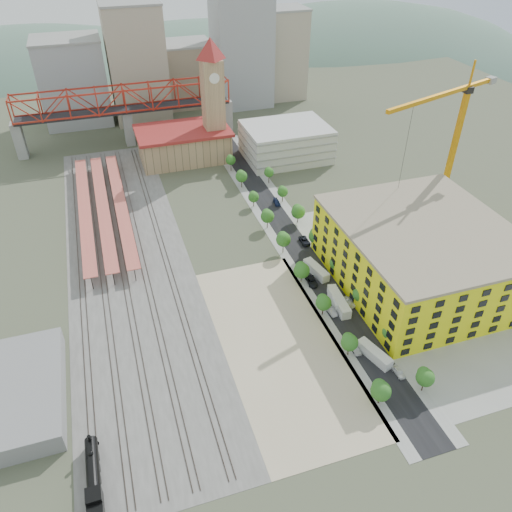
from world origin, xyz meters
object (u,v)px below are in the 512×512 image
object	(u,v)px
clock_tower	(212,89)
car_0	(356,348)
tower_crane	(453,129)
construction_building	(421,254)
site_trailer_d	(316,270)
locomotive	(94,484)
site_trailer_b	(339,303)
site_trailer_a	(374,354)
site_trailer_c	(335,298)

from	to	relation	value
clock_tower	car_0	bearing A→B (deg)	-87.60
tower_crane	construction_building	bearing A→B (deg)	-130.91
site_trailer_d	locomotive	bearing A→B (deg)	-155.62
site_trailer_b	site_trailer_d	size ratio (longest dim) A/B	1.05
locomotive	construction_building	bearing A→B (deg)	21.42
clock_tower	construction_building	world-z (taller)	clock_tower
site_trailer_a	site_trailer_b	distance (m)	19.26
locomotive	site_trailer_d	bearing A→B (deg)	36.02
site_trailer_a	car_0	size ratio (longest dim) A/B	2.16
tower_crane	car_0	world-z (taller)	tower_crane
site_trailer_b	car_0	distance (m)	16.00
site_trailer_d	site_trailer_b	bearing A→B (deg)	-101.64
site_trailer_a	clock_tower	bearing A→B (deg)	76.70
site_trailer_c	site_trailer_d	bearing A→B (deg)	101.10
tower_crane	site_trailer_b	world-z (taller)	tower_crane
site_trailer_c	site_trailer_d	size ratio (longest dim) A/B	0.92
tower_crane	car_0	size ratio (longest dim) A/B	11.52
locomotive	site_trailer_a	bearing A→B (deg)	11.31
clock_tower	site_trailer_b	bearing A→B (deg)	-85.59
construction_building	site_trailer_a	size ratio (longest dim) A/B	5.16
site_trailer_c	car_0	distance (m)	18.36
clock_tower	locomotive	distance (m)	150.32
construction_building	site_trailer_b	bearing A→B (deg)	-172.03
locomotive	clock_tower	bearing A→B (deg)	66.92
construction_building	site_trailer_b	world-z (taller)	construction_building
construction_building	car_0	xyz separation A→B (m)	(-29.00, -19.34, -8.64)
construction_building	tower_crane	bearing A→B (deg)	49.09
site_trailer_a	site_trailer_b	size ratio (longest dim) A/B	0.94
locomotive	site_trailer_c	distance (m)	74.64
construction_building	locomotive	distance (m)	99.10
site_trailer_b	car_0	bearing A→B (deg)	-97.39
site_trailer_b	site_trailer_c	world-z (taller)	site_trailer_b
tower_crane	site_trailer_a	bearing A→B (deg)	-134.61
tower_crane	site_trailer_c	world-z (taller)	tower_crane
tower_crane	locomotive	bearing A→B (deg)	-151.06
construction_building	site_trailer_a	xyz separation A→B (m)	(-26.00, -22.90, -8.07)
clock_tower	site_trailer_a	distance (m)	126.15
site_trailer_c	site_trailer_b	bearing A→B (deg)	-78.90
locomotive	site_trailer_c	size ratio (longest dim) A/B	2.40
construction_building	site_trailer_b	xyz separation A→B (m)	(-26.00, -3.64, -7.99)
site_trailer_d	tower_crane	bearing A→B (deg)	6.42
locomotive	site_trailer_c	xyz separation A→B (m)	(66.00, 34.86, -0.80)
locomotive	site_trailer_a	world-z (taller)	locomotive
locomotive	site_trailer_a	distance (m)	67.31
site_trailer_b	tower_crane	bearing A→B (deg)	35.75
locomotive	site_trailer_b	distance (m)	73.55
clock_tower	site_trailer_a	world-z (taller)	clock_tower
locomotive	site_trailer_b	size ratio (longest dim) A/B	2.11
locomotive	tower_crane	size ratio (longest dim) A/B	0.42
tower_crane	site_trailer_c	bearing A→B (deg)	-149.66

